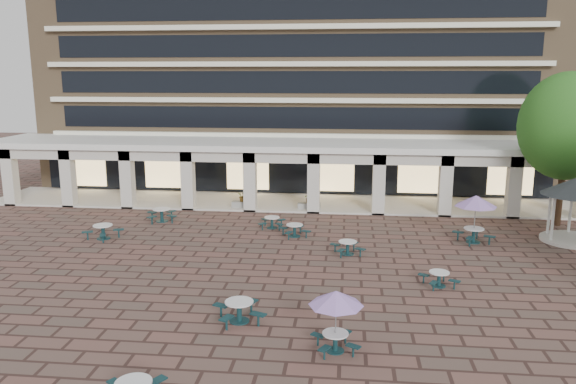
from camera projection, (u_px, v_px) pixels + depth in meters
The scene contains 15 objects.
ground at pixel (250, 276), 25.31m from camera, with size 120.00×120.00×0.00m, color brown.
apartment_building at pixel (299, 31), 47.52m from camera, with size 40.00×15.50×25.20m.
retail_arcade at pixel (286, 161), 39.10m from camera, with size 42.00×6.60×4.40m.
picnic_table_1 at pixel (239, 309), 20.57m from camera, with size 2.16×2.16×0.79m.
picnic_table_6 at pixel (336, 300), 18.08m from camera, with size 1.81×1.81×2.09m.
picnic_table_7 at pixel (439, 278), 24.05m from camera, with size 1.73×1.73×0.65m.
picnic_table_8 at pixel (103, 230), 31.03m from camera, with size 2.16×2.16×0.80m.
picnic_table_9 at pixel (295, 229), 31.48m from camera, with size 1.93×1.93×0.70m.
picnic_table_10 at pixel (348, 246), 28.34m from camera, with size 1.84×1.84×0.69m.
picnic_table_11 at pixel (476, 203), 29.99m from camera, with size 2.25×2.25×2.59m.
picnic_table_12 at pixel (162, 214), 34.70m from camera, with size 2.19×2.19×0.82m.
picnic_table_13 at pixel (272, 221), 33.21m from camera, with size 1.53×1.53×0.68m.
tree_east_c at pixel (567, 126), 32.69m from camera, with size 5.49×5.49×9.15m.
planter_left at pixel (243, 201), 38.04m from camera, with size 1.50×0.81×1.26m.
planter_right at pixel (309, 204), 37.58m from camera, with size 1.50×0.70×1.20m.
Camera 1 is at (4.28, -23.68, 8.89)m, focal length 35.00 mm.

